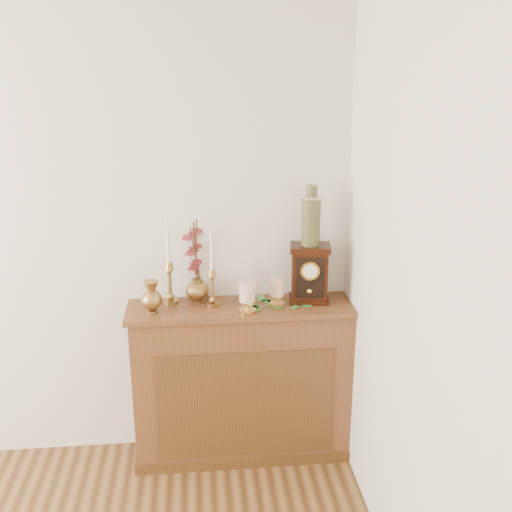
{
  "coord_description": "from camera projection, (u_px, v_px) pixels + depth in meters",
  "views": [
    {
      "loc": [
        1.17,
        -0.89,
        2.18
      ],
      "look_at": [
        1.47,
        2.05,
        1.22
      ],
      "focal_mm": 42.0,
      "sensor_mm": 36.0,
      "label": 1
    }
  ],
  "objects": [
    {
      "name": "ceramic_vase",
      "position": [
        311.0,
        219.0,
        3.16
      ],
      "size": [
        0.1,
        0.1,
        0.32
      ],
      "rotation": [
        0.0,
        0.0,
        -0.14
      ],
      "color": "#172E22",
      "rests_on": "mantel_clock"
    },
    {
      "name": "pillar_candle_left",
      "position": [
        247.0,
        295.0,
        3.12
      ],
      "size": [
        0.09,
        0.09,
        0.18
      ],
      "rotation": [
        0.0,
        0.0,
        0.23
      ],
      "color": "gold",
      "rests_on": "console_shelf"
    },
    {
      "name": "pillar_candle_right",
      "position": [
        277.0,
        291.0,
        3.21
      ],
      "size": [
        0.08,
        0.08,
        0.16
      ],
      "rotation": [
        0.0,
        0.0,
        0.18
      ],
      "color": "gold",
      "rests_on": "console_shelf"
    },
    {
      "name": "candlestick_center",
      "position": [
        212.0,
        282.0,
        3.18
      ],
      "size": [
        0.07,
        0.07,
        0.43
      ],
      "rotation": [
        0.0,
        0.0,
        0.02
      ],
      "color": "#AB7F44",
      "rests_on": "console_shelf"
    },
    {
      "name": "bud_vase",
      "position": [
        152.0,
        298.0,
        3.11
      ],
      "size": [
        0.11,
        0.11,
        0.18
      ],
      "rotation": [
        0.0,
        0.0,
        0.2
      ],
      "color": "#AB7F44",
      "rests_on": "console_shelf"
    },
    {
      "name": "candlestick_left",
      "position": [
        169.0,
        276.0,
        3.22
      ],
      "size": [
        0.08,
        0.08,
        0.49
      ],
      "rotation": [
        0.0,
        0.0,
        -0.41
      ],
      "color": "#AB7F44",
      "rests_on": "console_shelf"
    },
    {
      "name": "console_shelf",
      "position": [
        243.0,
        386.0,
        3.39
      ],
      "size": [
        1.24,
        0.34,
        0.93
      ],
      "color": "brown",
      "rests_on": "ground"
    },
    {
      "name": "ginger_jar",
      "position": [
        195.0,
        262.0,
        3.26
      ],
      "size": [
        0.19,
        0.21,
        0.48
      ],
      "rotation": [
        0.0,
        0.0,
        -0.3
      ],
      "color": "#AB7F44",
      "rests_on": "console_shelf"
    },
    {
      "name": "mantel_clock",
      "position": [
        309.0,
        274.0,
        3.25
      ],
      "size": [
        0.23,
        0.18,
        0.32
      ],
      "rotation": [
        0.0,
        0.0,
        -0.14
      ],
      "color": "black",
      "rests_on": "console_shelf"
    },
    {
      "name": "ivy_garland",
      "position": [
        275.0,
        302.0,
        3.25
      ],
      "size": [
        0.43,
        0.19,
        0.07
      ],
      "rotation": [
        0.0,
        0.0,
        -0.34
      ],
      "color": "#38752C",
      "rests_on": "console_shelf"
    }
  ]
}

